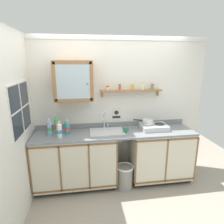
# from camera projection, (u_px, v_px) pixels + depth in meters

# --- Properties ---
(floor) EXTENTS (5.67, 5.67, 0.00)m
(floor) POSITION_uv_depth(u_px,v_px,m) (118.00, 192.00, 3.13)
(floor) COLOR #9E9384
(floor) RESTS_ON ground
(back_wall) EXTENTS (3.27, 0.07, 2.47)m
(back_wall) POSITION_uv_depth(u_px,v_px,m) (113.00, 109.00, 3.37)
(back_wall) COLOR silver
(back_wall) RESTS_ON ground
(side_wall_left) EXTENTS (0.05, 3.36, 2.47)m
(side_wall_left) POSITION_uv_depth(u_px,v_px,m) (13.00, 132.00, 2.31)
(side_wall_left) COLOR silver
(side_wall_left) RESTS_ON ground
(lower_cabinet_run) EXTENTS (1.32, 0.58, 0.91)m
(lower_cabinet_run) POSITION_uv_depth(u_px,v_px,m) (76.00, 161.00, 3.18)
(lower_cabinet_run) COLOR black
(lower_cabinet_run) RESTS_ON ground
(lower_cabinet_run_right) EXTENTS (1.06, 0.58, 0.91)m
(lower_cabinet_run_right) POSITION_uv_depth(u_px,v_px,m) (160.00, 155.00, 3.39)
(lower_cabinet_run_right) COLOR black
(lower_cabinet_run_right) RESTS_ON ground
(countertop) EXTENTS (2.63, 0.60, 0.03)m
(countertop) POSITION_uv_depth(u_px,v_px,m) (115.00, 133.00, 3.16)
(countertop) COLOR gray
(countertop) RESTS_ON lower_cabinet_run
(backsplash) EXTENTS (2.63, 0.02, 0.08)m
(backsplash) POSITION_uv_depth(u_px,v_px,m) (113.00, 124.00, 3.40)
(backsplash) COLOR gray
(backsplash) RESTS_ON countertop
(sink) EXTENTS (0.55, 0.42, 0.44)m
(sink) POSITION_uv_depth(u_px,v_px,m) (107.00, 133.00, 3.17)
(sink) COLOR silver
(sink) RESTS_ON countertop
(hot_plate_stove) EXTENTS (0.44, 0.33, 0.09)m
(hot_plate_stove) POSITION_uv_depth(u_px,v_px,m) (154.00, 127.00, 3.26)
(hot_plate_stove) COLOR silver
(hot_plate_stove) RESTS_ON countertop
(saucepan) EXTENTS (0.32, 0.19, 0.08)m
(saucepan) POSITION_uv_depth(u_px,v_px,m) (147.00, 122.00, 3.25)
(saucepan) COLOR silver
(saucepan) RESTS_ON hot_plate_stove
(bottle_water_blue_0) EXTENTS (0.07, 0.07, 0.27)m
(bottle_water_blue_0) POSITION_uv_depth(u_px,v_px,m) (49.00, 128.00, 2.97)
(bottle_water_blue_0) COLOR #8CB7E0
(bottle_water_blue_0) RESTS_ON countertop
(bottle_soda_green_1) EXTENTS (0.06, 0.06, 0.31)m
(bottle_soda_green_1) POSITION_uv_depth(u_px,v_px,m) (57.00, 125.00, 3.04)
(bottle_soda_green_1) COLOR #4CB266
(bottle_soda_green_1) RESTS_ON countertop
(bottle_detergent_teal_2) EXTENTS (0.09, 0.09, 0.24)m
(bottle_detergent_teal_2) POSITION_uv_depth(u_px,v_px,m) (67.00, 128.00, 3.04)
(bottle_detergent_teal_2) COLOR teal
(bottle_detergent_teal_2) RESTS_ON countertop
(bottle_opaque_white_3) EXTENTS (0.08, 0.08, 0.26)m
(bottle_opaque_white_3) POSITION_uv_depth(u_px,v_px,m) (59.00, 130.00, 2.89)
(bottle_opaque_white_3) COLOR white
(bottle_opaque_white_3) RESTS_ON countertop
(mug) EXTENTS (0.11, 0.08, 0.09)m
(mug) POSITION_uv_depth(u_px,v_px,m) (125.00, 130.00, 3.12)
(mug) COLOR #337259
(mug) RESTS_ON countertop
(wall_cabinet) EXTENTS (0.60, 0.32, 0.62)m
(wall_cabinet) POSITION_uv_depth(u_px,v_px,m) (74.00, 81.00, 2.98)
(wall_cabinet) COLOR #996B42
(spice_shelf) EXTENTS (1.04, 0.14, 0.23)m
(spice_shelf) POSITION_uv_depth(u_px,v_px,m) (131.00, 90.00, 3.23)
(spice_shelf) COLOR #996B42
(warning_sign) EXTENTS (0.16, 0.01, 0.23)m
(warning_sign) POSITION_uv_depth(u_px,v_px,m) (116.00, 114.00, 3.37)
(warning_sign) COLOR silver
(window) EXTENTS (0.03, 0.78, 0.69)m
(window) POSITION_uv_depth(u_px,v_px,m) (20.00, 109.00, 2.54)
(window) COLOR #262D38
(trash_bin) EXTENTS (0.30, 0.30, 0.40)m
(trash_bin) POSITION_uv_depth(u_px,v_px,m) (125.00, 176.00, 3.19)
(trash_bin) COLOR gray
(trash_bin) RESTS_ON ground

